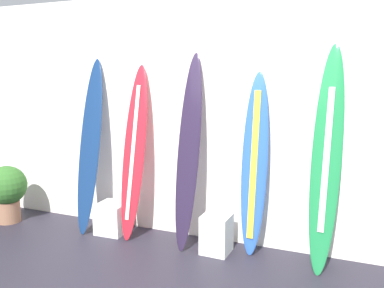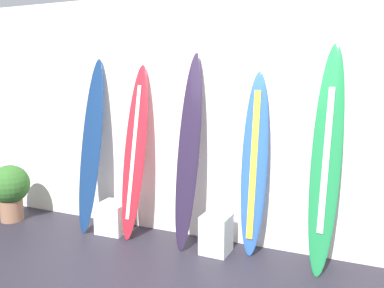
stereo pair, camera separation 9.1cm
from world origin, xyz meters
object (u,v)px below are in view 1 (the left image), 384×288
at_px(display_block_center, 216,234).
at_px(potted_plant, 7,189).
at_px(display_block_left, 112,218).
at_px(surfboard_emerald, 326,160).
at_px(surfboard_crimson, 134,154).
at_px(surfboard_charcoal, 188,153).
at_px(surfboard_navy, 90,147).
at_px(surfboard_cobalt, 254,166).

relative_size(display_block_center, potted_plant, 0.56).
height_order(display_block_left, potted_plant, potted_plant).
bearing_deg(surfboard_emerald, display_block_left, -179.32).
xyz_separation_m(surfboard_crimson, surfboard_emerald, (2.12, -0.01, 0.10)).
xyz_separation_m(surfboard_charcoal, surfboard_emerald, (1.43, 0.00, 0.04)).
bearing_deg(potted_plant, display_block_left, 8.07).
distance_m(surfboard_crimson, potted_plant, 1.86).
bearing_deg(surfboard_crimson, display_block_left, -172.52).
relative_size(surfboard_charcoal, potted_plant, 2.88).
bearing_deg(surfboard_navy, surfboard_charcoal, 0.45).
xyz_separation_m(surfboard_cobalt, display_block_center, (-0.36, -0.16, -0.75)).
relative_size(surfboard_cobalt, display_block_left, 5.27).
xyz_separation_m(display_block_center, potted_plant, (-2.81, -0.16, 0.23)).
xyz_separation_m(surfboard_navy, potted_plant, (-1.16, -0.22, -0.59)).
distance_m(surfboard_navy, potted_plant, 1.32).
bearing_deg(surfboard_charcoal, surfboard_crimson, 178.98).
relative_size(surfboard_charcoal, surfboard_cobalt, 1.11).
bearing_deg(surfboard_cobalt, surfboard_crimson, -176.77).
relative_size(surfboard_crimson, surfboard_cobalt, 1.04).
xyz_separation_m(surfboard_cobalt, surfboard_emerald, (0.72, -0.09, 0.14)).
bearing_deg(surfboard_crimson, surfboard_cobalt, 3.23).
height_order(surfboard_charcoal, potted_plant, surfboard_charcoal).
bearing_deg(potted_plant, surfboard_cobalt, 5.88).
height_order(surfboard_navy, surfboard_emerald, surfboard_emerald).
height_order(surfboard_emerald, display_block_center, surfboard_emerald).
bearing_deg(surfboard_navy, surfboard_emerald, 0.24).
height_order(surfboard_cobalt, surfboard_emerald, surfboard_emerald).
bearing_deg(surfboard_crimson, surfboard_navy, -177.87).
height_order(surfboard_charcoal, display_block_center, surfboard_charcoal).
height_order(surfboard_charcoal, surfboard_emerald, surfboard_emerald).
height_order(surfboard_navy, surfboard_cobalt, surfboard_navy).
distance_m(surfboard_charcoal, surfboard_emerald, 1.43).
bearing_deg(surfboard_emerald, surfboard_charcoal, -179.94).
distance_m(surfboard_crimson, surfboard_charcoal, 0.69).
height_order(display_block_center, potted_plant, potted_plant).
relative_size(surfboard_navy, surfboard_charcoal, 0.98).
distance_m(display_block_left, display_block_center, 1.35).
xyz_separation_m(surfboard_navy, surfboard_emerald, (2.72, 0.01, 0.07)).
bearing_deg(surfboard_crimson, potted_plant, -172.03).
relative_size(surfboard_navy, potted_plant, 2.82).
bearing_deg(display_block_left, surfboard_cobalt, 3.98).
distance_m(surfboard_cobalt, display_block_center, 0.84).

